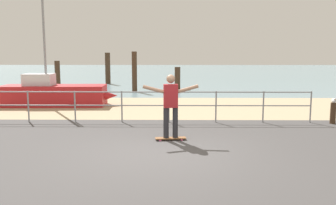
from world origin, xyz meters
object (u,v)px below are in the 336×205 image
Objects in this scene: sailboat at (57,94)px; bollard_short at (333,113)px; skateboard at (171,138)px; skateboarder at (171,102)px; seagull at (334,100)px.

bollard_short is (10.14, -3.82, -0.18)m from sailboat.
bollard_short is at bearing -20.64° from sailboat.
skateboard is (4.92, -6.07, -0.46)m from sailboat.
skateboarder is 3.42× the size of seagull.
skateboard is at bearing -156.70° from bollard_short.
skateboard is 0.50× the size of skateboarder.
bollard_short is (5.22, 2.25, 0.28)m from skateboard.
sailboat is 11.59× the size of seagull.
seagull is (-0.00, -0.02, 0.43)m from bollard_short.
seagull reaches higher than skateboard.
skateboarder reaches higher than bollard_short.
skateboarder is at bearing -97.13° from skateboard.
sailboat reaches higher than seagull.
sailboat is 7.83m from skateboarder.
sailboat is 8.00× the size of bollard_short.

